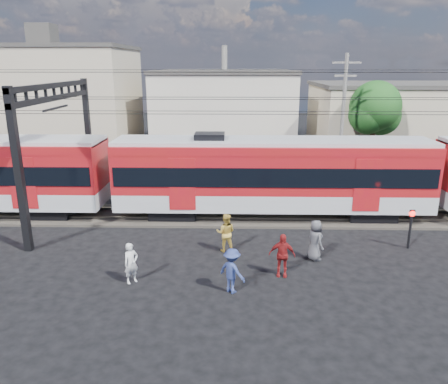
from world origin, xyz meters
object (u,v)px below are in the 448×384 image
at_px(commuter_train, 276,173).
at_px(crossing_signal, 411,222).
at_px(pedestrian_c, 232,271).
at_px(pedestrian_a, 131,263).

bearing_deg(commuter_train, crossing_signal, -35.11).
distance_m(pedestrian_c, crossing_signal, 8.74).
distance_m(pedestrian_a, pedestrian_c, 3.78).
relative_size(pedestrian_c, crossing_signal, 0.93).
xyz_separation_m(commuter_train, crossing_signal, (5.54, -3.89, -1.16)).
bearing_deg(pedestrian_a, pedestrian_c, -51.54).
height_order(commuter_train, crossing_signal, commuter_train).
relative_size(pedestrian_a, crossing_signal, 0.87).
height_order(commuter_train, pedestrian_a, commuter_train).
bearing_deg(commuter_train, pedestrian_a, -129.15).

